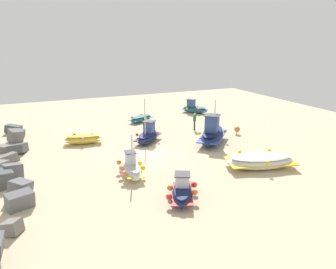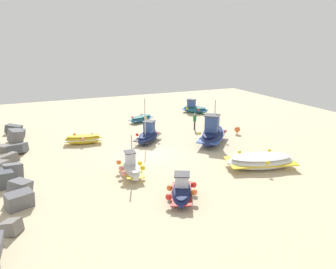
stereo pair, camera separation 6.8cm
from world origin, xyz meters
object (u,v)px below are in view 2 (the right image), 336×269
at_px(fishing_boat_1, 260,161).
at_px(fishing_boat_2, 182,191).
at_px(mooring_buoy_0, 237,129).
at_px(fishing_boat_0, 212,134).
at_px(fishing_boat_3, 148,136).
at_px(person_walking, 195,120).
at_px(fishing_boat_7, 195,109).
at_px(fishing_boat_6, 131,168).
at_px(fishing_boat_5, 141,119).
at_px(fishing_boat_4, 83,139).
at_px(mooring_buoy_1, 208,118).

xyz_separation_m(fishing_boat_1, fishing_boat_2, (-1.92, 7.06, -0.01)).
bearing_deg(mooring_buoy_0, fishing_boat_0, 111.52).
bearing_deg(fishing_boat_3, mooring_buoy_0, -54.50).
distance_m(fishing_boat_1, fishing_boat_3, 10.05).
xyz_separation_m(fishing_boat_1, person_walking, (10.41, -0.34, 0.50)).
height_order(fishing_boat_1, fishing_boat_7, fishing_boat_7).
relative_size(fishing_boat_2, person_walking, 1.89).
distance_m(fishing_boat_0, fishing_boat_6, 9.22).
xyz_separation_m(fishing_boat_2, fishing_boat_5, (17.43, -3.56, -0.12)).
distance_m(fishing_boat_0, fishing_boat_3, 5.59).
distance_m(fishing_boat_4, mooring_buoy_0, 14.17).
bearing_deg(mooring_buoy_1, person_walking, 128.27).
height_order(fishing_boat_0, mooring_buoy_0, fishing_boat_0).
bearing_deg(fishing_boat_0, fishing_boat_6, -23.61).
height_order(fishing_boat_0, mooring_buoy_1, fishing_boat_0).
relative_size(fishing_boat_6, mooring_buoy_1, 4.48).
relative_size(fishing_boat_1, mooring_buoy_0, 7.13).
xyz_separation_m(fishing_boat_5, fishing_boat_6, (-13.18, 5.21, 0.16)).
bearing_deg(fishing_boat_6, mooring_buoy_1, -43.58).
bearing_deg(person_walking, fishing_boat_5, 146.31).
xyz_separation_m(fishing_boat_5, mooring_buoy_0, (-8.06, -6.84, 0.10)).
relative_size(fishing_boat_0, fishing_boat_2, 1.41).
bearing_deg(fishing_boat_6, fishing_boat_5, -16.10).
relative_size(fishing_boat_4, mooring_buoy_1, 4.73).
xyz_separation_m(fishing_boat_0, fishing_boat_4, (4.32, 10.26, -0.38)).
xyz_separation_m(fishing_boat_7, mooring_buoy_1, (-4.36, 0.65, -0.09)).
xyz_separation_m(fishing_boat_3, fishing_boat_4, (1.77, 5.29, -0.16)).
distance_m(fishing_boat_4, fishing_boat_5, 8.72).
height_order(fishing_boat_4, mooring_buoy_1, fishing_boat_4).
relative_size(fishing_boat_1, mooring_buoy_1, 7.40).
bearing_deg(fishing_boat_3, fishing_boat_0, -74.19).
bearing_deg(mooring_buoy_0, fishing_boat_3, 82.49).
bearing_deg(person_walking, fishing_boat_2, -101.70).
relative_size(fishing_boat_5, mooring_buoy_0, 4.24).
bearing_deg(fishing_boat_1, fishing_boat_5, 118.33).
bearing_deg(fishing_boat_2, fishing_boat_3, 16.95).
bearing_deg(fishing_boat_4, mooring_buoy_0, -0.55).
relative_size(fishing_boat_6, mooring_buoy_0, 4.32).
xyz_separation_m(fishing_boat_2, person_walking, (12.33, -7.40, 0.51)).
distance_m(fishing_boat_2, person_walking, 14.39).
height_order(fishing_boat_6, mooring_buoy_1, fishing_boat_6).
bearing_deg(fishing_boat_1, person_walking, 103.72).
distance_m(fishing_boat_0, mooring_buoy_1, 7.53).
xyz_separation_m(fishing_boat_2, mooring_buoy_1, (14.61, -10.29, -0.03)).
height_order(fishing_boat_1, fishing_boat_3, fishing_boat_3).
bearing_deg(fishing_boat_2, person_walking, -4.19).
relative_size(fishing_boat_1, fishing_boat_2, 1.63).
height_order(fishing_boat_1, fishing_boat_4, fishing_boat_1).
relative_size(fishing_boat_0, fishing_boat_7, 1.42).
distance_m(fishing_boat_2, fishing_boat_7, 21.89).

